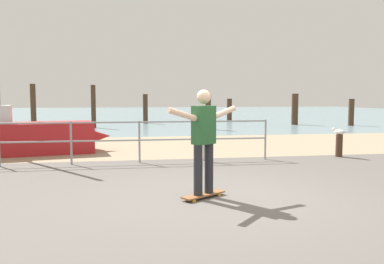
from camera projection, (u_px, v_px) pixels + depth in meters
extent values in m
cube|color=#605B56|center=(239.00, 217.00, 5.27)|extent=(24.00, 10.00, 0.04)
cube|color=tan|center=(172.00, 146.00, 13.13)|extent=(24.00, 6.00, 0.04)
cube|color=#75939E|center=(141.00, 113.00, 40.64)|extent=(72.00, 50.00, 0.04)
cylinder|color=gray|center=(71.00, 144.00, 9.28)|extent=(0.05, 0.05, 1.05)
cylinder|color=gray|center=(139.00, 142.00, 9.55)|extent=(0.05, 0.05, 1.05)
cylinder|color=gray|center=(204.00, 141.00, 9.81)|extent=(0.05, 0.05, 1.05)
cylinder|color=gray|center=(265.00, 140.00, 10.07)|extent=(0.05, 0.05, 1.05)
cylinder|color=gray|center=(71.00, 123.00, 9.24)|extent=(9.67, 0.04, 0.04)
cylinder|color=gray|center=(71.00, 141.00, 9.28)|extent=(9.67, 0.04, 0.04)
cube|color=#B21E23|center=(12.00, 139.00, 10.98)|extent=(4.59, 2.22, 0.90)
cone|color=#B21E23|center=(92.00, 136.00, 11.75)|extent=(1.23, 0.96, 0.77)
cube|color=brown|center=(204.00, 195.00, 6.21)|extent=(0.78, 0.61, 0.02)
cylinder|color=orange|center=(194.00, 201.00, 5.97)|extent=(0.07, 0.06, 0.06)
cylinder|color=orange|center=(187.00, 199.00, 6.09)|extent=(0.07, 0.06, 0.06)
cylinder|color=orange|center=(219.00, 195.00, 6.35)|extent=(0.07, 0.06, 0.06)
cylinder|color=orange|center=(212.00, 193.00, 6.47)|extent=(0.07, 0.06, 0.06)
cylinder|color=#26262B|center=(198.00, 170.00, 6.10)|extent=(0.14, 0.14, 0.80)
cylinder|color=#26262B|center=(209.00, 168.00, 6.26)|extent=(0.14, 0.14, 0.80)
cube|color=#26592D|center=(204.00, 125.00, 6.12)|extent=(0.41, 0.36, 0.60)
sphere|color=beige|center=(204.00, 97.00, 6.08)|extent=(0.22, 0.22, 0.22)
cylinder|color=beige|center=(182.00, 114.00, 5.80)|extent=(0.51, 0.38, 0.23)
cylinder|color=beige|center=(223.00, 113.00, 6.40)|extent=(0.51, 0.38, 0.23)
cylinder|color=#422D1E|center=(339.00, 146.00, 10.55)|extent=(0.18, 0.18, 0.62)
ellipsoid|color=white|center=(340.00, 132.00, 10.51)|extent=(0.24, 0.35, 0.14)
sphere|color=white|center=(334.00, 129.00, 10.67)|extent=(0.09, 0.09, 0.09)
cone|color=gold|center=(332.00, 129.00, 10.71)|extent=(0.04, 0.06, 0.02)
cube|color=slate|center=(345.00, 132.00, 10.37)|extent=(0.12, 0.14, 0.02)
cylinder|color=#422D1E|center=(33.00, 107.00, 19.61)|extent=(0.27, 0.27, 2.31)
cylinder|color=#422D1E|center=(93.00, 107.00, 20.72)|extent=(0.25, 0.25, 2.29)
cylinder|color=#422D1E|center=(145.00, 109.00, 24.36)|extent=(0.30, 0.30, 1.84)
cylinder|color=#422D1E|center=(208.00, 112.00, 19.65)|extent=(0.29, 0.29, 1.78)
cylinder|color=#422D1E|center=(229.00, 110.00, 26.71)|extent=(0.34, 0.34, 1.55)
cylinder|color=#422D1E|center=(295.00, 109.00, 23.10)|extent=(0.38, 0.38, 1.85)
cylinder|color=#422D1E|center=(351.00, 112.00, 22.40)|extent=(0.31, 0.31, 1.55)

